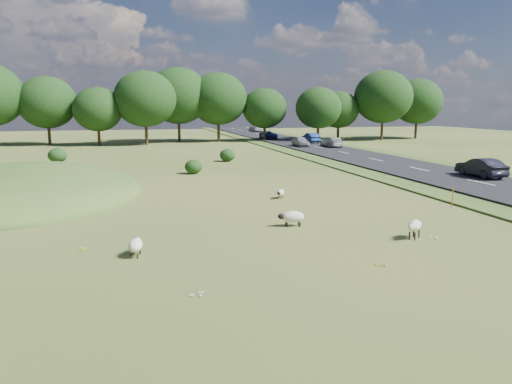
% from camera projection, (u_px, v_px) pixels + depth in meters
% --- Properties ---
extents(ground, '(160.00, 160.00, 0.00)m').
position_uv_depth(ground, '(187.00, 173.00, 42.93)').
color(ground, '#3B561A').
rests_on(ground, ground).
extents(mound, '(16.00, 20.00, 4.00)m').
position_uv_depth(mound, '(17.00, 196.00, 32.34)').
color(mound, '#33561E').
rests_on(mound, ground).
extents(road, '(8.00, 150.00, 0.25)m').
position_uv_depth(road, '(351.00, 155.00, 57.37)').
color(road, black).
rests_on(road, ground).
extents(treeline, '(96.28, 14.66, 11.70)m').
position_uv_depth(treeline, '(151.00, 100.00, 75.33)').
color(treeline, black).
rests_on(treeline, ground).
extents(shrubs, '(18.76, 13.35, 1.53)m').
position_uv_depth(shrubs, '(138.00, 158.00, 49.20)').
color(shrubs, black).
rests_on(shrubs, ground).
extents(marker_post, '(0.06, 0.06, 1.20)m').
position_uv_depth(marker_post, '(452.00, 197.00, 28.59)').
color(marker_post, '#D8590C').
rests_on(marker_post, ground).
extents(sheep_0, '(1.34, 0.68, 0.76)m').
position_uv_depth(sheep_0, '(292.00, 217.00, 24.15)').
color(sheep_0, beige).
rests_on(sheep_0, ground).
extents(sheep_1, '(0.81, 1.02, 0.58)m').
position_uv_depth(sheep_1, '(280.00, 193.00, 31.41)').
color(sheep_1, beige).
rests_on(sheep_1, ground).
extents(sheep_2, '(1.12, 1.03, 0.84)m').
position_uv_depth(sheep_2, '(414.00, 226.00, 21.89)').
color(sheep_2, beige).
rests_on(sheep_2, ground).
extents(sheep_3, '(0.72, 1.26, 0.70)m').
position_uv_depth(sheep_3, '(135.00, 245.00, 19.40)').
color(sheep_3, beige).
rests_on(sheep_3, ground).
extents(car_0, '(1.56, 4.48, 1.48)m').
position_uv_depth(car_0, '(481.00, 167.00, 39.06)').
color(car_0, black).
rests_on(car_0, road).
extents(car_1, '(1.60, 3.99, 1.36)m').
position_uv_depth(car_1, '(301.00, 141.00, 68.10)').
color(car_1, '#97999E').
rests_on(car_1, road).
extents(car_2, '(2.11, 5.19, 1.51)m').
position_uv_depth(car_2, '(256.00, 128.00, 106.56)').
color(car_2, silver).
rests_on(car_2, road).
extents(car_3, '(1.86, 4.58, 1.33)m').
position_uv_depth(car_3, '(332.00, 142.00, 67.38)').
color(car_3, silver).
rests_on(car_3, road).
extents(car_4, '(2.18, 4.73, 1.31)m').
position_uv_depth(car_4, '(269.00, 135.00, 83.40)').
color(car_4, navy).
rests_on(car_4, road).
extents(car_5, '(1.52, 4.36, 1.44)m').
position_uv_depth(car_5, '(311.00, 138.00, 74.88)').
color(car_5, navy).
rests_on(car_5, road).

